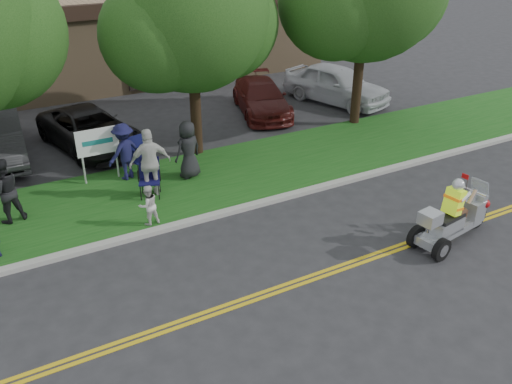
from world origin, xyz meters
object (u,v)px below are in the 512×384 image
parked_car_mid (90,130)px  parked_car_right (261,98)px  spectator_adult_right (150,163)px  trike_scooter (452,220)px  lawn_chair_b (138,153)px  lawn_chair_a (150,175)px  spectator_adult_mid (4,191)px  parked_car_far_right (336,84)px

parked_car_mid → parked_car_right: (7.00, 0.38, -0.01)m
spectator_adult_right → parked_car_right: spectator_adult_right is taller
trike_scooter → lawn_chair_b: (-5.57, 7.43, 0.15)m
lawn_chair_a → spectator_adult_right: spectator_adult_right is taller
lawn_chair_a → parked_car_mid: parked_car_mid is taller
trike_scooter → parked_car_right: size_ratio=0.59×
spectator_adult_mid → parked_car_far_right: (13.66, 4.29, -0.17)m
lawn_chair_b → parked_car_right: 7.08m
lawn_chair_a → spectator_adult_mid: 3.77m
parked_car_right → parked_car_far_right: size_ratio=0.94×
lawn_chair_a → parked_car_far_right: 10.94m
spectator_adult_right → parked_car_far_right: size_ratio=0.42×
spectator_adult_mid → parked_car_mid: 5.28m
lawn_chair_b → trike_scooter: bearing=-66.9°
parked_car_mid → parked_car_far_right: parked_car_far_right is taller
parked_car_far_right → spectator_adult_right: bearing=-172.5°
trike_scooter → lawn_chair_a: (-5.75, 5.85, 0.11)m
lawn_chair_a → parked_car_right: bearing=60.5°
trike_scooter → parked_car_right: bearing=77.9°
lawn_chair_a → lawn_chair_b: size_ratio=0.94×
spectator_adult_mid → spectator_adult_right: bearing=162.8°
lawn_chair_a → spectator_adult_right: bearing=-31.6°
lawn_chair_b → spectator_adult_mid: 4.12m
spectator_adult_mid → parked_car_right: spectator_adult_mid is taller
lawn_chair_b → parked_car_mid: bearing=90.6°
spectator_adult_mid → parked_car_far_right: 14.32m
lawn_chair_a → parked_car_mid: bearing=120.2°
spectator_adult_mid → parked_car_mid: spectator_adult_mid is taller
spectator_adult_right → parked_car_mid: spectator_adult_right is taller
trike_scooter → parked_car_mid: size_ratio=0.56×
spectator_adult_right → parked_car_right: 8.11m
trike_scooter → spectator_adult_mid: size_ratio=1.52×
spectator_adult_right → parked_car_right: (6.38, 4.98, -0.45)m
lawn_chair_b → parked_car_far_right: 10.20m
spectator_adult_mid → parked_car_mid: bearing=-138.2°
parked_car_mid → spectator_adult_right: bearing=-94.5°
lawn_chair_a → spectator_adult_right: 0.39m
trike_scooter → parked_car_right: trike_scooter is taller
trike_scooter → parked_car_right: (0.67, 10.79, 0.04)m
parked_car_far_right → parked_car_mid: bearing=162.6°
lawn_chair_b → spectator_adult_mid: bearing=-176.3°
lawn_chair_a → parked_car_right: (6.42, 4.93, -0.07)m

